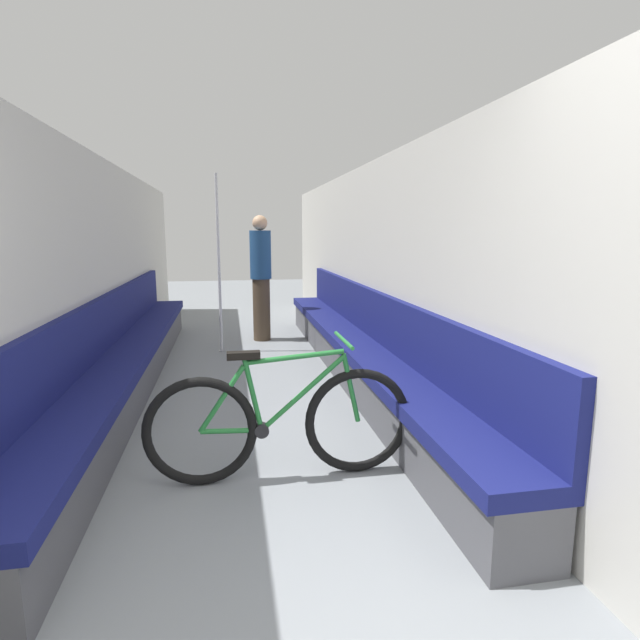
{
  "coord_description": "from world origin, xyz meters",
  "views": [
    {
      "loc": [
        -0.15,
        -1.17,
        1.55
      ],
      "look_at": [
        0.7,
        3.48,
        0.71
      ],
      "focal_mm": 28.0,
      "sensor_mm": 36.0,
      "label": 1
    }
  ],
  "objects": [
    {
      "name": "wall_left",
      "position": [
        -1.41,
        3.78,
        1.14
      ],
      "size": [
        0.1,
        10.76,
        2.28
      ],
      "primitive_type": "cube",
      "color": "beige",
      "rests_on": "ground"
    },
    {
      "name": "wall_right",
      "position": [
        1.41,
        3.78,
        1.14
      ],
      "size": [
        0.1,
        10.76,
        2.28
      ],
      "primitive_type": "cube",
      "color": "beige",
      "rests_on": "ground"
    },
    {
      "name": "bench_seat_row_left",
      "position": [
        -1.16,
        3.82,
        0.31
      ],
      "size": [
        0.46,
        6.42,
        0.95
      ],
      "color": "#4C4C51",
      "rests_on": "ground"
    },
    {
      "name": "bench_seat_row_right",
      "position": [
        1.16,
        3.82,
        0.31
      ],
      "size": [
        0.46,
        6.42,
        0.95
      ],
      "color": "#4C4C51",
      "rests_on": "ground"
    },
    {
      "name": "bicycle",
      "position": [
        0.14,
        1.79,
        0.37
      ],
      "size": [
        1.68,
        0.46,
        0.9
      ],
      "rotation": [
        0.0,
        0.0,
        -0.1
      ],
      "color": "black",
      "rests_on": "ground"
    },
    {
      "name": "grab_pole_near",
      "position": [
        -0.27,
        5.32,
        1.1
      ],
      "size": [
        0.08,
        0.08,
        2.26
      ],
      "color": "gray",
      "rests_on": "ground"
    },
    {
      "name": "passenger_standing",
      "position": [
        0.29,
        5.94,
        0.92
      ],
      "size": [
        0.3,
        0.3,
        1.77
      ],
      "rotation": [
        0.0,
        0.0,
        1.03
      ],
      "color": "#473828",
      "rests_on": "ground"
    }
  ]
}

